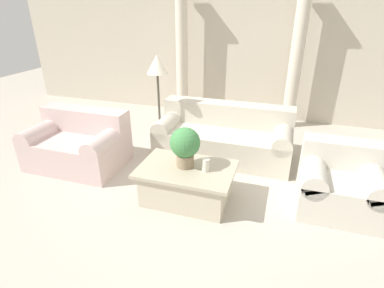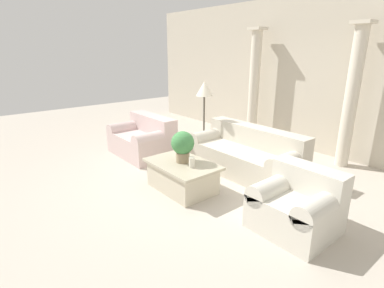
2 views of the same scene
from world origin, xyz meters
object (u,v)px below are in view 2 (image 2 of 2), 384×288
(coffee_table, at_px, (182,176))
(floor_lamp, at_px, (204,95))
(armchair, at_px, (297,204))
(sofa_long, at_px, (247,154))
(potted_plant, at_px, (183,145))
(loveseat, at_px, (143,139))

(coffee_table, bearing_deg, floor_lamp, 125.60)
(floor_lamp, xyz_separation_m, armchair, (2.62, -0.81, -0.95))
(sofa_long, distance_m, coffee_table, 1.33)
(coffee_table, bearing_deg, armchair, 13.22)
(floor_lamp, bearing_deg, armchair, -17.13)
(sofa_long, height_order, potted_plant, potted_plant)
(loveseat, xyz_separation_m, floor_lamp, (0.96, 0.84, 0.95))
(sofa_long, xyz_separation_m, armchair, (1.58, -0.91, 0.01))
(sofa_long, height_order, floor_lamp, floor_lamp)
(loveseat, bearing_deg, sofa_long, 25.05)
(loveseat, bearing_deg, floor_lamp, 41.07)
(loveseat, distance_m, floor_lamp, 1.59)
(sofa_long, bearing_deg, potted_plant, -98.74)
(loveseat, bearing_deg, coffee_table, -11.81)
(armchair, bearing_deg, loveseat, -179.55)
(armchair, bearing_deg, sofa_long, 150.16)
(sofa_long, xyz_separation_m, coffee_table, (-0.17, -1.32, -0.10))
(potted_plant, bearing_deg, coffee_table, -50.72)
(potted_plant, relative_size, armchair, 0.54)
(loveseat, relative_size, armchair, 1.50)
(coffee_table, xyz_separation_m, armchair, (1.75, 0.41, 0.11))
(coffee_table, distance_m, floor_lamp, 1.84)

